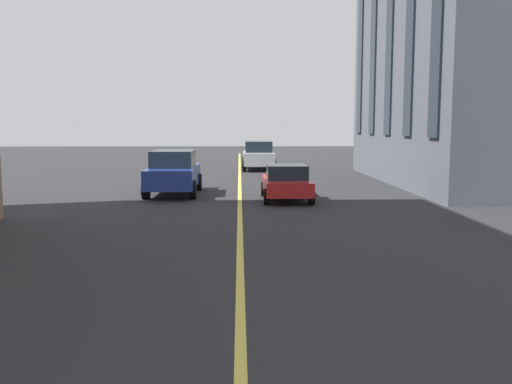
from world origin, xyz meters
TOP-DOWN VIEW (x-y plane):
  - lane_centre_line at (20.00, 0.00)m, footprint 80.00×0.16m
  - car_red_oncoming at (24.32, -1.84)m, footprint 3.90×1.89m
  - car_silver_parked_b at (39.39, -1.24)m, footprint 4.70×2.14m
  - car_blue_parked_a at (26.29, 2.81)m, footprint 4.70×2.14m
  - building_right_near at (30.66, -11.77)m, footprint 16.94×8.67m

SIDE VIEW (x-z plane):
  - lane_centre_line at x=20.00m, z-range 0.00..0.01m
  - car_red_oncoming at x=24.32m, z-range 0.00..1.40m
  - car_silver_parked_b at x=39.39m, z-range 0.03..1.91m
  - car_blue_parked_a at x=26.29m, z-range 0.03..1.91m
  - building_right_near at x=30.66m, z-range 0.00..17.56m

